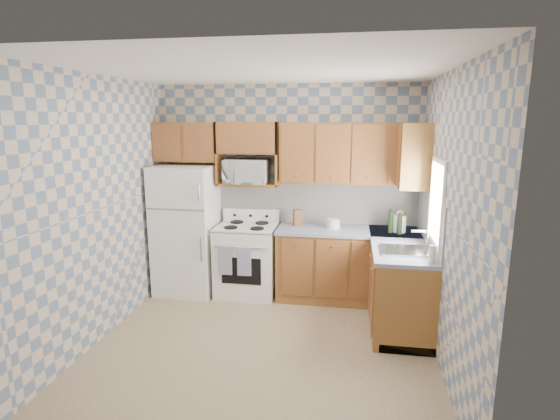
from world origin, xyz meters
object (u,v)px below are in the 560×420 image
object	(u,v)px
refrigerator	(187,230)
electric_kettle	(399,224)
stove_body	(247,260)
microwave	(247,172)

from	to	relation	value
refrigerator	electric_kettle	bearing A→B (deg)	0.30
refrigerator	stove_body	bearing A→B (deg)	1.78
microwave	electric_kettle	world-z (taller)	microwave
refrigerator	microwave	world-z (taller)	microwave
microwave	electric_kettle	size ratio (longest dim) A/B	2.72
refrigerator	microwave	xyz separation A→B (m)	(0.79, 0.14, 0.76)
refrigerator	stove_body	size ratio (longest dim) A/B	1.87
stove_body	microwave	size ratio (longest dim) A/B	1.62
refrigerator	stove_body	world-z (taller)	refrigerator
stove_body	electric_kettle	size ratio (longest dim) A/B	4.40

